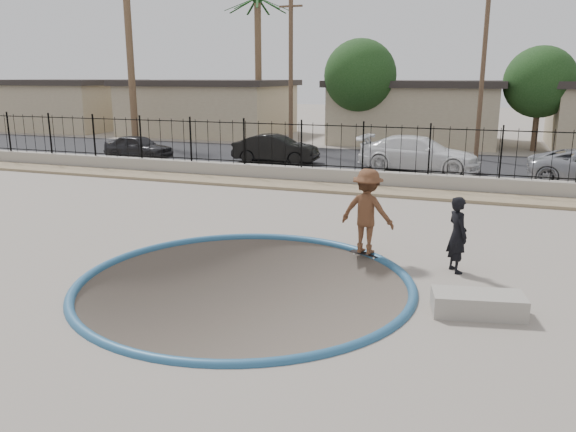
{
  "coord_description": "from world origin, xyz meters",
  "views": [
    {
      "loc": [
        4.51,
        -11.01,
        4.17
      ],
      "look_at": [
        -0.12,
        2.0,
        0.72
      ],
      "focal_mm": 35.0,
      "sensor_mm": 36.0,
      "label": 1
    }
  ],
  "objects_px": {
    "skater": "(367,215)",
    "car_a": "(138,147)",
    "car_c": "(419,154)",
    "skateboard": "(366,254)",
    "videographer": "(457,235)",
    "concrete_ledge": "(478,304)",
    "car_b": "(276,149)"
  },
  "relations": [
    {
      "from": "videographer",
      "to": "car_a",
      "type": "xyz_separation_m",
      "value": [
        -16.36,
        12.22,
        -0.19
      ]
    },
    {
      "from": "skateboard",
      "to": "car_a",
      "type": "bearing_deg",
      "value": 159.53
    },
    {
      "from": "videographer",
      "to": "car_c",
      "type": "bearing_deg",
      "value": -20.31
    },
    {
      "from": "skater",
      "to": "car_b",
      "type": "xyz_separation_m",
      "value": [
        -7.22,
        12.98,
        -0.28
      ]
    },
    {
      "from": "videographer",
      "to": "concrete_ledge",
      "type": "bearing_deg",
      "value": 162.54
    },
    {
      "from": "concrete_ledge",
      "to": "skater",
      "type": "bearing_deg",
      "value": 134.33
    },
    {
      "from": "car_a",
      "to": "car_c",
      "type": "bearing_deg",
      "value": -81.75
    },
    {
      "from": "concrete_ledge",
      "to": "car_a",
      "type": "xyz_separation_m",
      "value": [
        -16.88,
        14.46,
        0.45
      ]
    },
    {
      "from": "skateboard",
      "to": "concrete_ledge",
      "type": "relative_size",
      "value": 0.51
    },
    {
      "from": "car_a",
      "to": "car_c",
      "type": "distance_m",
      "value": 13.99
    },
    {
      "from": "skater",
      "to": "concrete_ledge",
      "type": "relative_size",
      "value": 1.25
    },
    {
      "from": "videographer",
      "to": "car_c",
      "type": "relative_size",
      "value": 0.31
    },
    {
      "from": "skateboard",
      "to": "skater",
      "type": "bearing_deg",
      "value": 64.1
    },
    {
      "from": "skater",
      "to": "car_b",
      "type": "bearing_deg",
      "value": -50.32
    },
    {
      "from": "skateboard",
      "to": "videographer",
      "type": "height_order",
      "value": "videographer"
    },
    {
      "from": "skater",
      "to": "car_a",
      "type": "relative_size",
      "value": 0.55
    },
    {
      "from": "skater",
      "to": "car_a",
      "type": "distance_m",
      "value": 18.54
    },
    {
      "from": "videographer",
      "to": "concrete_ledge",
      "type": "distance_m",
      "value": 2.39
    },
    {
      "from": "concrete_ledge",
      "to": "car_c",
      "type": "height_order",
      "value": "car_c"
    },
    {
      "from": "skater",
      "to": "car_c",
      "type": "relative_size",
      "value": 0.38
    },
    {
      "from": "skater",
      "to": "car_b",
      "type": "height_order",
      "value": "skater"
    },
    {
      "from": "skater",
      "to": "videographer",
      "type": "relative_size",
      "value": 1.19
    },
    {
      "from": "car_a",
      "to": "skateboard",
      "type": "bearing_deg",
      "value": -125.34
    },
    {
      "from": "videographer",
      "to": "car_a",
      "type": "relative_size",
      "value": 0.46
    },
    {
      "from": "skateboard",
      "to": "concrete_ledge",
      "type": "xyz_separation_m",
      "value": [
        2.6,
        -2.66,
        0.14
      ]
    },
    {
      "from": "skateboard",
      "to": "concrete_ledge",
      "type": "distance_m",
      "value": 3.72
    },
    {
      "from": "videographer",
      "to": "concrete_ledge",
      "type": "height_order",
      "value": "videographer"
    },
    {
      "from": "skateboard",
      "to": "car_b",
      "type": "distance_m",
      "value": 14.86
    },
    {
      "from": "skater",
      "to": "concrete_ledge",
      "type": "xyz_separation_m",
      "value": [
        2.6,
        -2.66,
        -0.8
      ]
    },
    {
      "from": "concrete_ledge",
      "to": "car_b",
      "type": "distance_m",
      "value": 18.47
    },
    {
      "from": "skateboard",
      "to": "car_a",
      "type": "relative_size",
      "value": 0.22
    },
    {
      "from": "skater",
      "to": "skateboard",
      "type": "relative_size",
      "value": 2.46
    }
  ]
}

